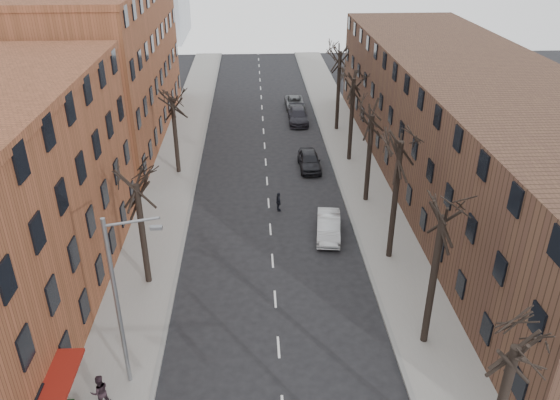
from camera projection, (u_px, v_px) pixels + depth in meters
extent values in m
cube|color=gray|center=(176.00, 168.00, 48.20)|extent=(4.00, 90.00, 0.15)
cube|color=gray|center=(355.00, 164.00, 48.92)|extent=(4.00, 90.00, 0.15)
cube|color=brown|center=(97.00, 66.00, 52.61)|extent=(12.00, 28.00, 14.00)
cube|color=#4C3223|center=(472.00, 130.00, 42.58)|extent=(12.00, 50.00, 10.00)
cylinder|color=slate|center=(118.00, 307.00, 24.05)|extent=(0.20, 0.20, 9.00)
cylinder|color=slate|center=(131.00, 222.00, 22.11)|extent=(2.39, 0.12, 0.46)
cube|color=slate|center=(156.00, 228.00, 22.29)|extent=(0.50, 0.22, 0.14)
imported|color=#A9ACB0|center=(328.00, 226.00, 37.74)|extent=(2.11, 4.66, 1.48)
imported|color=black|center=(309.00, 160.00, 47.89)|extent=(1.91, 4.58, 1.55)
imported|color=black|center=(298.00, 116.00, 58.61)|extent=(2.17, 5.11, 1.47)
imported|color=#575A5F|center=(295.00, 103.00, 63.15)|extent=(2.19, 4.62, 1.27)
imported|color=black|center=(100.00, 391.00, 24.31)|extent=(1.03, 0.95, 1.70)
imported|color=black|center=(279.00, 202.00, 40.94)|extent=(0.58, 0.96, 1.52)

